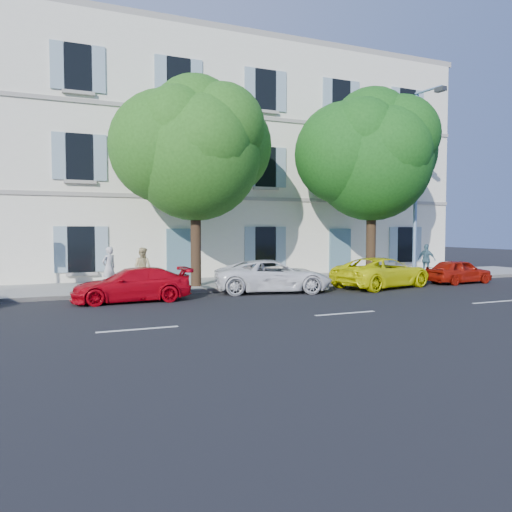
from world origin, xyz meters
name	(u,v)px	position (x,y,z in m)	size (l,w,h in m)	color
ground	(285,297)	(0.00, 0.00, 0.00)	(90.00, 90.00, 0.00)	black
sidewalk	(241,283)	(0.00, 4.45, 0.07)	(36.00, 4.50, 0.15)	#A09E96
kerb	(260,288)	(0.00, 2.28, 0.08)	(36.00, 0.16, 0.16)	#9E998E
building	(203,165)	(0.00, 10.20, 6.00)	(28.00, 7.00, 12.00)	white
car_red_coupe	(132,285)	(-5.37, 0.90, 0.58)	(1.62, 4.00, 1.16)	#BD0513
car_white_coupe	(273,276)	(0.15, 1.33, 0.64)	(2.11, 4.58, 1.27)	white
car_yellow_supercar	(382,272)	(5.05, 0.94, 0.64)	(2.13, 4.62, 1.28)	#F1F20A
car_red_hatchback	(459,271)	(9.30, 0.92, 0.56)	(1.31, 3.27, 1.11)	#A01609
tree_left	(195,155)	(-2.38, 3.38, 5.47)	(5.33, 5.33, 8.26)	#3A2819
tree_right	(372,161)	(6.00, 3.05, 5.62)	(5.54, 5.54, 8.53)	#3A2819
street_lamp	(418,173)	(8.44, 2.73, 5.15)	(0.34, 1.88, 8.82)	#7293BF
pedestrian_a	(109,268)	(-5.78, 3.76, 0.97)	(0.60, 0.39, 1.64)	silver
pedestrian_b	(142,267)	(-4.46, 3.88, 0.94)	(0.77, 0.60, 1.59)	#C9B981
pedestrian_c	(427,260)	(9.59, 3.33, 0.94)	(0.93, 0.39, 1.58)	slate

